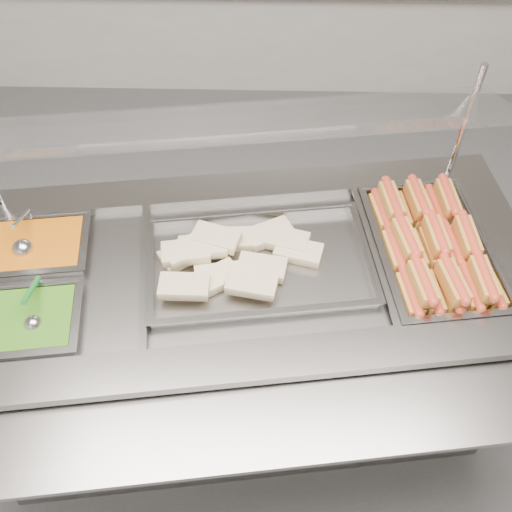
{
  "coord_description": "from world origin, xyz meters",
  "views": [
    {
      "loc": [
        -0.03,
        -0.5,
        2.02
      ],
      "look_at": [
        -0.06,
        0.51,
        0.81
      ],
      "focal_mm": 40.0,
      "sensor_mm": 36.0,
      "label": 1
    }
  ],
  "objects_px": {
    "sneeze_guard": "(231,125)",
    "steam_counter": "(243,338)",
    "ladle": "(23,247)",
    "serving_spoon": "(33,318)",
    "pan_hotdogs": "(430,254)",
    "pan_wraps": "(259,266)"
  },
  "relations": [
    {
      "from": "pan_wraps",
      "to": "serving_spoon",
      "type": "relative_size",
      "value": 3.99
    },
    {
      "from": "steam_counter",
      "to": "serving_spoon",
      "type": "xyz_separation_m",
      "value": [
        -0.52,
        -0.2,
        0.41
      ]
    },
    {
      "from": "pan_hotdogs",
      "to": "ladle",
      "type": "bearing_deg",
      "value": -177.91
    },
    {
      "from": "steam_counter",
      "to": "pan_wraps",
      "type": "bearing_deg",
      "value": 7.78
    },
    {
      "from": "sneeze_guard",
      "to": "ladle",
      "type": "height_order",
      "value": "sneeze_guard"
    },
    {
      "from": "steam_counter",
      "to": "pan_hotdogs",
      "type": "height_order",
      "value": "pan_hotdogs"
    },
    {
      "from": "steam_counter",
      "to": "ladle",
      "type": "xyz_separation_m",
      "value": [
        -0.62,
        0.03,
        0.4
      ]
    },
    {
      "from": "ladle",
      "to": "pan_wraps",
      "type": "bearing_deg",
      "value": -2.16
    },
    {
      "from": "steam_counter",
      "to": "serving_spoon",
      "type": "distance_m",
      "value": 0.69
    },
    {
      "from": "serving_spoon",
      "to": "ladle",
      "type": "bearing_deg",
      "value": 111.8
    },
    {
      "from": "pan_wraps",
      "to": "serving_spoon",
      "type": "distance_m",
      "value": 0.61
    },
    {
      "from": "pan_wraps",
      "to": "serving_spoon",
      "type": "xyz_separation_m",
      "value": [
        -0.57,
        -0.21,
        0.03
      ]
    },
    {
      "from": "sneeze_guard",
      "to": "steam_counter",
      "type": "bearing_deg",
      "value": -82.21
    },
    {
      "from": "pan_wraps",
      "to": "steam_counter",
      "type": "bearing_deg",
      "value": -172.22
    },
    {
      "from": "ladle",
      "to": "serving_spoon",
      "type": "height_order",
      "value": "ladle"
    },
    {
      "from": "sneeze_guard",
      "to": "pan_wraps",
      "type": "bearing_deg",
      "value": -66.87
    },
    {
      "from": "pan_wraps",
      "to": "ladle",
      "type": "relative_size",
      "value": 3.72
    },
    {
      "from": "ladle",
      "to": "pan_hotdogs",
      "type": "bearing_deg",
      "value": 2.09
    },
    {
      "from": "sneeze_guard",
      "to": "pan_wraps",
      "type": "height_order",
      "value": "sneeze_guard"
    },
    {
      "from": "steam_counter",
      "to": "serving_spoon",
      "type": "bearing_deg",
      "value": -158.52
    },
    {
      "from": "sneeze_guard",
      "to": "ladle",
      "type": "bearing_deg",
      "value": -164.9
    },
    {
      "from": "ladle",
      "to": "serving_spoon",
      "type": "distance_m",
      "value": 0.26
    }
  ]
}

